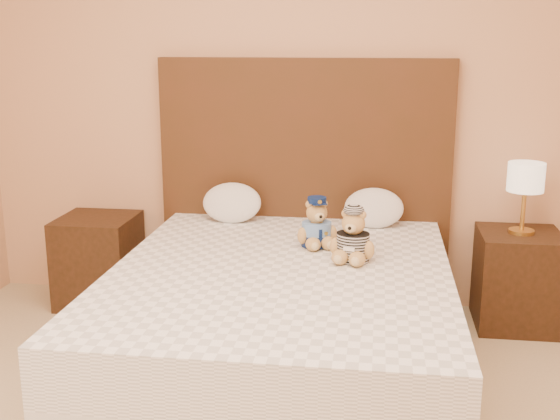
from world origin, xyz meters
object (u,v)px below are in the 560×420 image
object	(u,v)px
bed	(281,322)
teddy_prisoner	(353,235)
nightstand_right	(517,279)
teddy_police	(317,222)
pillow_right	(374,206)
nightstand_left	(99,260)
pillow_left	(232,201)
lamp	(526,181)

from	to	relation	value
bed	teddy_prisoner	size ratio (longest dim) A/B	7.62
nightstand_right	teddy_prisoner	xyz separation A→B (m)	(-0.92, -0.64, 0.41)
teddy_police	pillow_right	bearing A→B (deg)	34.32
nightstand_left	pillow_left	xyz separation A→B (m)	(0.84, 0.03, 0.40)
teddy_prisoner	bed	bearing A→B (deg)	-141.17
nightstand_right	teddy_police	size ratio (longest dim) A/B	2.10
bed	teddy_prisoner	world-z (taller)	teddy_prisoner
nightstand_right	teddy_prisoner	size ratio (longest dim) A/B	2.10
nightstand_right	pillow_right	size ratio (longest dim) A/B	1.62
bed	pillow_right	world-z (taller)	pillow_right
nightstand_left	teddy_police	xyz separation A→B (m)	(1.39, -0.42, 0.41)
lamp	bed	bearing A→B (deg)	-147.38
lamp	teddy_police	bearing A→B (deg)	-159.50
nightstand_left	pillow_right	distance (m)	1.72
pillow_left	pillow_right	xyz separation A→B (m)	(0.84, 0.00, -0.00)
lamp	teddy_prisoner	xyz separation A→B (m)	(-0.92, -0.64, -0.17)
nightstand_right	lamp	xyz separation A→B (m)	(-0.00, 0.00, 0.57)
bed	pillow_left	bearing A→B (deg)	116.26
teddy_prisoner	pillow_left	size ratio (longest dim) A/B	0.75
pillow_left	lamp	bearing A→B (deg)	-1.04
bed	nightstand_right	bearing A→B (deg)	32.62
nightstand_right	teddy_prisoner	world-z (taller)	teddy_prisoner
nightstand_right	teddy_police	distance (m)	1.26
teddy_police	pillow_right	xyz separation A→B (m)	(0.29, 0.45, -0.01)
pillow_right	pillow_left	bearing A→B (deg)	180.00
lamp	nightstand_right	bearing A→B (deg)	0.00
teddy_prisoner	teddy_police	bearing A→B (deg)	144.67
nightstand_left	pillow_left	size ratio (longest dim) A/B	1.57
nightstand_right	pillow_left	xyz separation A→B (m)	(-1.66, 0.03, 0.40)
bed	lamp	xyz separation A→B (m)	(1.25, 0.80, 0.57)
teddy_police	nightstand_left	bearing A→B (deg)	140.69
bed	pillow_left	xyz separation A→B (m)	(-0.41, 0.83, 0.40)
teddy_police	teddy_prisoner	distance (m)	0.30
teddy_prisoner	pillow_right	distance (m)	0.67
bed	teddy_prisoner	xyz separation A→B (m)	(0.33, 0.16, 0.41)
teddy_police	nightstand_right	bearing A→B (deg)	-2.07
nightstand_left	teddy_prisoner	xyz separation A→B (m)	(1.58, -0.64, 0.41)
nightstand_left	nightstand_right	world-z (taller)	same
nightstand_right	bed	bearing A→B (deg)	-147.38
pillow_right	teddy_prisoner	bearing A→B (deg)	-97.99
bed	teddy_prisoner	distance (m)	0.55
lamp	pillow_right	distance (m)	0.84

